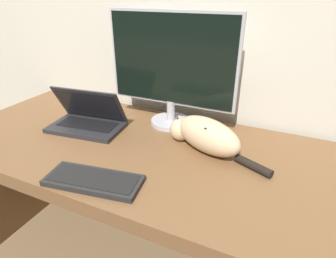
# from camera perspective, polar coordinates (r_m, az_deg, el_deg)

# --- Properties ---
(wall_back) EXTENTS (6.40, 0.06, 2.60)m
(wall_back) POSITION_cam_1_polar(r_m,az_deg,el_deg) (1.48, 1.55, 24.06)
(wall_back) COLOR beige
(wall_back) RESTS_ON ground_plane
(desk) EXTENTS (1.75, 0.78, 0.76)m
(desk) POSITION_cam_1_polar(r_m,az_deg,el_deg) (1.32, -6.69, -8.54)
(desk) COLOR brown
(desk) RESTS_ON ground_plane
(monitor) EXTENTS (0.62, 0.20, 0.53)m
(monitor) POSITION_cam_1_polar(r_m,az_deg,el_deg) (1.32, 0.68, 12.46)
(monitor) COLOR #B2B2B7
(monitor) RESTS_ON desk
(laptop) EXTENTS (0.37, 0.24, 0.20)m
(laptop) POSITION_cam_1_polar(r_m,az_deg,el_deg) (1.41, -16.03, 1.76)
(laptop) COLOR #232326
(laptop) RESTS_ON desk
(external_keyboard) EXTENTS (0.36, 0.19, 0.02)m
(external_keyboard) POSITION_cam_1_polar(r_m,az_deg,el_deg) (1.03, -14.87, -10.04)
(external_keyboard) COLOR black
(external_keyboard) RESTS_ON desk
(cat) EXTENTS (0.46, 0.26, 0.14)m
(cat) POSITION_cam_1_polar(r_m,az_deg,el_deg) (1.17, 7.55, -1.07)
(cat) COLOR #D1B284
(cat) RESTS_ON desk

